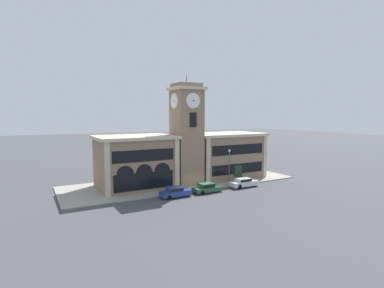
% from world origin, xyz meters
% --- Properties ---
extents(ground_plane, '(300.00, 300.00, 0.00)m').
position_xyz_m(ground_plane, '(0.00, 0.00, 0.00)').
color(ground_plane, '#424247').
extents(sidewalk_kerb, '(37.65, 12.45, 0.15)m').
position_xyz_m(sidewalk_kerb, '(0.00, 6.23, 0.07)').
color(sidewalk_kerb, gray).
rests_on(sidewalk_kerb, ground_plane).
extents(clock_tower, '(4.82, 4.82, 17.06)m').
position_xyz_m(clock_tower, '(-0.00, 4.61, 7.98)').
color(clock_tower, '#897056').
rests_on(clock_tower, ground_plane).
extents(town_hall_left_wing, '(11.58, 8.60, 7.94)m').
position_xyz_m(town_hall_left_wing, '(-7.80, 6.47, 4.00)').
color(town_hall_left_wing, '#897056').
rests_on(town_hall_left_wing, ground_plane).
extents(town_hall_right_wing, '(13.16, 8.60, 7.86)m').
position_xyz_m(town_hall_right_wing, '(8.59, 6.48, 3.96)').
color(town_hall_right_wing, '#897056').
rests_on(town_hall_right_wing, ground_plane).
extents(parked_car_near, '(4.19, 1.79, 1.39)m').
position_xyz_m(parked_car_near, '(-4.81, -1.12, 0.72)').
color(parked_car_near, navy).
rests_on(parked_car_near, ground_plane).
extents(parked_car_mid, '(4.20, 1.81, 1.36)m').
position_xyz_m(parked_car_mid, '(0.22, -1.12, 0.71)').
color(parked_car_mid, '#285633').
rests_on(parked_car_mid, ground_plane).
extents(parked_car_far, '(4.58, 1.72, 1.39)m').
position_xyz_m(parked_car_far, '(6.86, -1.12, 0.73)').
color(parked_car_far, silver).
rests_on(parked_car_far, ground_plane).
extents(street_lamp, '(0.36, 0.36, 5.52)m').
position_xyz_m(street_lamp, '(5.49, 0.79, 3.79)').
color(street_lamp, '#4C4C51').
rests_on(street_lamp, sidewalk_kerb).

